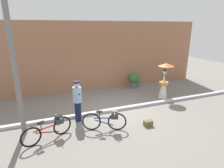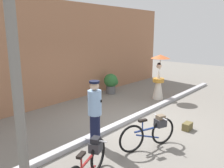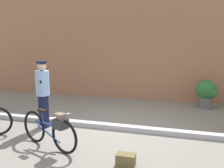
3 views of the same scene
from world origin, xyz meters
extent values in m
plane|color=gray|center=(0.00, 0.00, 0.00)|extent=(30.00, 30.00, 0.00)
cube|color=#9E6B4C|center=(0.00, 3.53, 2.02)|extent=(14.00, 0.40, 4.04)
cube|color=#B2B2B7|center=(0.00, 0.00, 0.06)|extent=(14.00, 0.20, 0.12)
torus|color=black|center=(-0.59, -1.59, 0.35)|extent=(0.68, 0.30, 0.70)
torus|color=black|center=(-1.48, -1.25, 0.35)|extent=(0.68, 0.30, 0.70)
cube|color=navy|center=(-1.03, -1.42, 0.50)|extent=(0.76, 0.32, 0.04)
cube|color=navy|center=(-1.03, -1.42, 0.31)|extent=(0.66, 0.28, 0.25)
cylinder|color=navy|center=(-1.19, -1.36, 0.62)|extent=(0.03, 0.03, 0.29)
cube|color=black|center=(-1.19, -1.36, 0.76)|extent=(0.24, 0.16, 0.05)
cylinder|color=silver|center=(-0.68, -1.56, 0.75)|extent=(0.20, 0.46, 0.03)
cube|color=#333338|center=(-0.68, -1.56, 0.60)|extent=(0.32, 0.30, 0.20)
cube|color=#72604C|center=(-0.68, -1.56, 0.73)|extent=(0.24, 0.22, 0.14)
torus|color=black|center=(-2.52, -1.14, 0.34)|extent=(0.66, 0.30, 0.69)
cube|color=maroon|center=(-3.04, -1.34, 0.49)|extent=(0.87, 0.37, 0.04)
cylinder|color=maroon|center=(-3.22, -1.41, 0.60)|extent=(0.03, 0.03, 0.28)
cube|color=black|center=(-3.22, -1.41, 0.74)|extent=(0.24, 0.16, 0.05)
cylinder|color=silver|center=(-2.63, -1.18, 0.72)|extent=(0.20, 0.46, 0.03)
cube|color=#333338|center=(-2.63, -1.18, 0.58)|extent=(0.32, 0.30, 0.20)
cube|color=black|center=(-2.63, -1.18, 0.71)|extent=(0.24, 0.22, 0.14)
cylinder|color=#141938|center=(-1.80, -0.33, 0.42)|extent=(0.26, 0.26, 0.83)
cylinder|color=#8CB2E0|center=(-1.80, -0.33, 1.14)|extent=(0.34, 0.34, 0.62)
sphere|color=#D8B293|center=(-1.80, -0.33, 1.57)|extent=(0.23, 0.23, 0.23)
cylinder|color=black|center=(-1.80, -0.33, 1.67)|extent=(0.26, 0.26, 0.05)
cube|color=black|center=(-1.80, -0.33, 1.21)|extent=(0.16, 0.37, 0.06)
cone|color=silver|center=(3.02, 0.63, 0.66)|extent=(0.48, 0.48, 1.32)
cylinder|color=#C1842D|center=(3.02, 0.63, 0.82)|extent=(0.49, 0.49, 0.16)
sphere|color=beige|center=(3.02, 0.63, 1.43)|extent=(0.21, 0.21, 0.21)
sphere|color=black|center=(3.02, 0.63, 1.50)|extent=(0.16, 0.16, 0.16)
cylinder|color=olive|center=(3.07, 0.61, 1.55)|extent=(0.02, 0.02, 0.55)
cone|color=orange|center=(3.07, 0.61, 1.83)|extent=(0.81, 0.81, 0.16)
cylinder|color=#59595B|center=(2.33, 2.76, 0.18)|extent=(0.43, 0.43, 0.36)
sphere|color=#2D6B33|center=(2.33, 2.76, 0.62)|extent=(0.64, 0.64, 0.64)
sphere|color=#2D6B33|center=(2.49, 2.66, 0.54)|extent=(0.35, 0.35, 0.35)
cube|color=brown|center=(0.67, -1.73, 0.11)|extent=(0.34, 0.20, 0.22)
cube|color=brown|center=(0.67, -1.79, 0.16)|extent=(0.29, 0.07, 0.08)
cylinder|color=slate|center=(-3.83, -0.53, 2.40)|extent=(0.18, 0.18, 4.80)
camera|label=1|loc=(-2.98, -7.34, 3.74)|focal=30.05mm
camera|label=2|loc=(-5.67, -4.25, 2.87)|focal=37.28mm
camera|label=3|loc=(1.57, -5.74, 2.20)|focal=39.83mm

